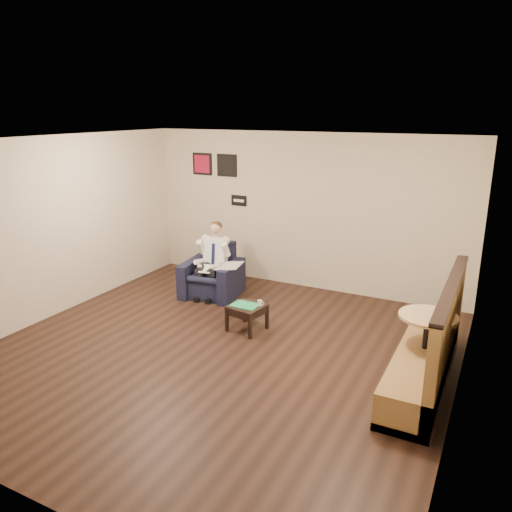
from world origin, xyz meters
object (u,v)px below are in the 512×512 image
at_px(armchair, 212,271).
at_px(coffee_mug, 260,303).
at_px(side_table, 247,318).
at_px(cafe_table, 425,348).
at_px(banquette, 425,333).
at_px(green_folder, 245,305).
at_px(smartphone, 255,303).
at_px(seated_man, 209,264).

height_order(armchair, coffee_mug, armchair).
height_order(side_table, cafe_table, cafe_table).
relative_size(side_table, banquette, 0.19).
bearing_deg(green_folder, side_table, 24.34).
bearing_deg(side_table, smartphone, 63.30).
relative_size(seated_man, coffee_mug, 14.87).
distance_m(armchair, seated_man, 0.20).
xyz_separation_m(side_table, smartphone, (0.07, 0.13, 0.20)).
xyz_separation_m(green_folder, coffee_mug, (0.20, 0.09, 0.04)).
bearing_deg(green_folder, smartphone, 56.69).
bearing_deg(side_table, green_folder, -155.66).
bearing_deg(armchair, banquette, -27.39).
height_order(armchair, side_table, armchair).
height_order(coffee_mug, cafe_table, cafe_table).
relative_size(banquette, cafe_table, 2.91).
xyz_separation_m(seated_man, coffee_mug, (1.40, -0.82, -0.18)).
bearing_deg(smartphone, coffee_mug, -7.10).
relative_size(seated_man, green_folder, 3.14).
bearing_deg(seated_man, green_folder, -45.19).
bearing_deg(cafe_table, banquette, -106.86).
distance_m(smartphone, banquette, 2.55).
relative_size(green_folder, smartphone, 3.21).
bearing_deg(side_table, coffee_mug, 24.34).
bearing_deg(coffee_mug, banquette, -9.69).
height_order(smartphone, cafe_table, cafe_table).
height_order(banquette, cafe_table, banquette).
bearing_deg(side_table, seated_man, 143.82).
xyz_separation_m(coffee_mug, cafe_table, (2.40, -0.38, -0.01)).
bearing_deg(banquette, coffee_mug, 170.31).
height_order(armchair, banquette, banquette).
bearing_deg(green_folder, coffee_mug, 24.34).
bearing_deg(cafe_table, side_table, 173.40).
bearing_deg(cafe_table, green_folder, 173.75).
distance_m(seated_man, smartphone, 1.51).
distance_m(armchair, cafe_table, 4.03).
relative_size(armchair, coffee_mug, 11.22).
bearing_deg(smartphone, side_table, -97.35).
distance_m(side_table, coffee_mug, 0.30).
relative_size(side_table, smartphone, 3.93).
bearing_deg(banquette, green_folder, 173.01).
xyz_separation_m(armchair, green_folder, (1.21, -1.02, -0.05)).
distance_m(side_table, cafe_table, 2.60).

